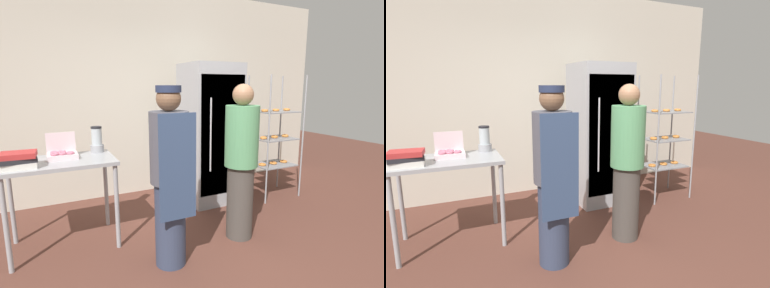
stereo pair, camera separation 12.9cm
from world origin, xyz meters
TOP-DOWN VIEW (x-y plane):
  - ground_plane at (0.00, 0.00)m, footprint 14.00×14.00m
  - back_wall at (0.00, 2.37)m, footprint 6.40×0.12m
  - refrigerator at (0.69, 1.55)m, footprint 0.69×0.71m
  - baking_rack at (1.61, 1.29)m, footprint 0.65×0.48m
  - prep_counter at (-1.25, 1.10)m, footprint 1.02×0.63m
  - donut_box at (-1.22, 1.16)m, footprint 0.28×0.21m
  - blender_pitcher at (-0.86, 1.31)m, footprint 0.14×0.14m
  - binder_stack at (-1.58, 0.96)m, footprint 0.30×0.24m
  - person_baker at (-0.41, 0.33)m, footprint 0.34×0.36m
  - person_customer at (0.44, 0.47)m, footprint 0.34×0.34m

SIDE VIEW (x-z plane):
  - ground_plane at x=0.00m, z-range 0.00..0.00m
  - prep_counter at x=-1.25m, z-range 0.33..1.22m
  - person_customer at x=0.44m, z-range 0.02..1.64m
  - person_baker at x=-0.41m, z-range 0.03..1.64m
  - baking_rack at x=1.61m, z-range -0.01..1.73m
  - donut_box at x=-1.22m, z-range 0.81..1.06m
  - refrigerator at x=0.69m, z-range 0.00..1.89m
  - binder_stack at x=-1.58m, z-range 0.89..1.03m
  - blender_pitcher at x=-0.86m, z-range 0.88..1.16m
  - back_wall at x=0.00m, z-range 0.00..2.98m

